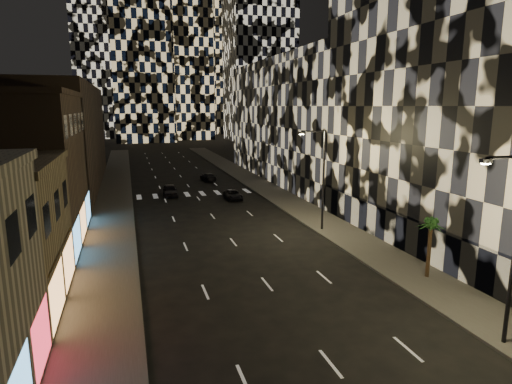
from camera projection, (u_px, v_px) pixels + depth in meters
sidewalk_left at (114, 198)px, 52.67m from camera, size 4.00×120.00×0.15m
sidewalk_right at (268, 189)px, 58.35m from camera, size 4.00×120.00×0.15m
curb_left at (132, 197)px, 53.27m from camera, size 0.20×120.00×0.15m
curb_right at (253, 190)px, 57.75m from camera, size 0.20×120.00×0.15m
retail_brown at (12, 173)px, 34.03m from camera, size 10.00×15.00×12.00m
retail_filler_left at (59, 137)px, 58.70m from camera, size 10.00×40.00×14.00m
midrise_right at (481, 109)px, 35.10m from camera, size 16.00×25.00×22.00m
midrise_base at (393, 227)px, 34.79m from camera, size 0.60×25.00×3.00m
midrise_filler_right at (315, 121)px, 65.99m from camera, size 16.00×40.00×18.00m
streetlight_near at (512, 238)px, 19.30m from camera, size 2.55×0.25×9.00m
streetlight_far at (321, 173)px, 38.07m from camera, size 2.55×0.25×9.00m
car_dark_midlane at (170, 190)px, 54.05m from camera, size 1.88×4.35×1.46m
car_dark_oncoming at (208, 177)px, 65.07m from camera, size 2.18×4.34×1.21m
car_dark_rightlane at (233, 195)px, 52.13m from camera, size 1.93×4.03×1.11m
palm_tree at (431, 228)px, 27.62m from camera, size 2.01×2.04×3.99m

